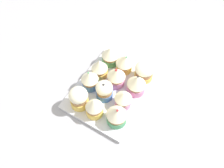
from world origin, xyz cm
name	(u,v)px	position (x,y,z in cm)	size (l,w,h in cm)	color
ground_plane	(112,93)	(0.00, 0.00, -1.50)	(180.00, 180.00, 3.00)	#9E9EA3
baking_tray	(112,90)	(0.00, 0.00, 0.60)	(29.28, 22.84, 1.20)	silver
cupcake_0	(117,115)	(-9.14, -7.10, 5.02)	(6.18, 6.18, 7.79)	#4C9E6B
cupcake_1	(123,99)	(-3.15, -5.95, 4.54)	(5.53, 5.53, 6.48)	pink
cupcake_2	(136,84)	(3.55, -7.00, 4.99)	(6.14, 6.14, 7.70)	pink
cupcake_3	(144,71)	(9.68, -6.73, 4.61)	(6.47, 6.47, 6.67)	#EFC651
cupcake_4	(94,107)	(-10.38, 0.24, 5.08)	(5.36, 5.36, 7.71)	#EFC651
cupcake_5	(104,90)	(-3.67, 0.63, 4.76)	(5.43, 5.43, 7.30)	#477AC6
cupcake_6	(115,76)	(2.72, 0.39, 5.19)	(5.98, 5.98, 7.99)	pink
cupcake_7	(124,63)	(9.24, 0.61, 4.96)	(5.95, 5.95, 7.35)	#EFC651
cupcake_8	(79,98)	(-10.19, 5.80, 5.08)	(5.95, 5.95, 7.63)	#EFC651
cupcake_9	(90,80)	(-2.69, 6.80, 4.89)	(5.72, 5.72, 7.36)	#477AC6
cupcake_10	(100,68)	(2.83, 6.58, 5.15)	(5.50, 5.50, 7.74)	#EFC651
cupcake_11	(110,55)	(9.65, 6.57, 4.79)	(5.99, 5.99, 7.05)	#4C9E6B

